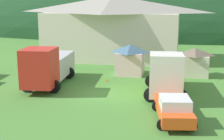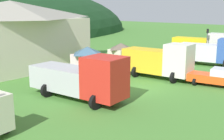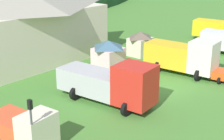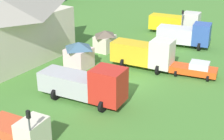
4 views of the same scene
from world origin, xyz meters
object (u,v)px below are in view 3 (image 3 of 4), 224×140
play_shed_pink (108,55)px  light_truck_cream (24,127)px  play_shed_cream (140,43)px  heavy_rig_striped (184,56)px  traffic_light_west (32,125)px  crane_truck_red (112,83)px  depot_building (27,25)px  traffic_cone_near_pickup (123,81)px

play_shed_pink → light_truck_cream: size_ratio=0.62×
play_shed_cream → light_truck_cream: (-20.70, -6.41, -0.22)m
play_shed_pink → heavy_rig_striped: 7.52m
traffic_light_west → crane_truck_red: bearing=12.5°
light_truck_cream → heavy_rig_striped: size_ratio=0.68×
depot_building → light_truck_cream: 18.31m
light_truck_cream → traffic_cone_near_pickup: light_truck_cream is taller
play_shed_pink → heavy_rig_striped: (3.76, -6.51, 0.29)m
play_shed_pink → traffic_cone_near_pickup: bearing=-117.3°
light_truck_cream → traffic_cone_near_pickup: 13.05m
depot_building → crane_truck_red: (-2.76, -14.43, -2.24)m
depot_building → play_shed_cream: depot_building is taller
depot_building → light_truck_cream: (-10.96, -14.40, -2.79)m
play_shed_pink → light_truck_cream: 15.57m
light_truck_cream → heavy_rig_striped: bearing=82.6°
light_truck_cream → traffic_cone_near_pickup: (12.75, 2.51, -1.22)m
play_shed_pink → traffic_cone_near_pickup: size_ratio=4.67×
depot_building → traffic_cone_near_pickup: depot_building is taller
depot_building → play_shed_pink: bearing=-68.0°
play_shed_cream → heavy_rig_striped: bearing=-109.3°
play_shed_pink → traffic_light_west: bearing=-152.8°
play_shed_cream → depot_building: bearing=140.6°
light_truck_cream → play_shed_pink: bearing=106.7°
depot_building → heavy_rig_striped: (7.24, -15.10, -2.16)m
crane_truck_red → heavy_rig_striped: bearing=80.9°
depot_building → traffic_light_west: depot_building is taller
light_truck_cream → crane_truck_red: bearing=84.6°
light_truck_cream → crane_truck_red: crane_truck_red is taller
traffic_light_west → depot_building: bearing=54.4°
play_shed_cream → traffic_light_west: 23.12m
heavy_rig_striped → play_shed_pink: bearing=-154.8°
crane_truck_red → traffic_cone_near_pickup: size_ratio=13.10×
crane_truck_red → play_shed_pink: bearing=127.8°
heavy_rig_striped → traffic_light_west: (-19.01, -1.32, 0.58)m
depot_building → traffic_light_west: bearing=-125.6°
play_shed_cream → traffic_light_west: size_ratio=0.71×
play_shed_pink → play_shed_cream: bearing=5.5°
depot_building → traffic_cone_near_pickup: 12.67m
depot_building → light_truck_cream: bearing=-127.3°
heavy_rig_striped → traffic_cone_near_pickup: bearing=-125.3°
crane_truck_red → traffic_light_west: (-9.00, -2.00, 0.66)m
crane_truck_red → traffic_light_west: size_ratio=2.16×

